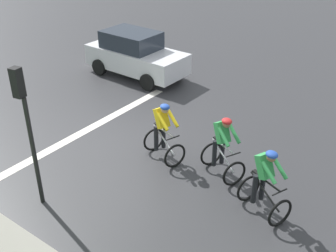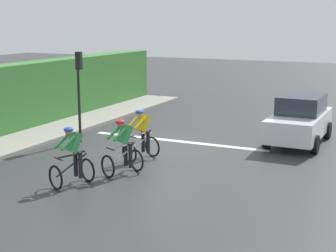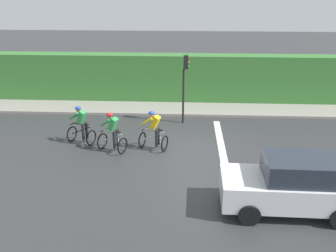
{
  "view_description": "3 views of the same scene",
  "coord_description": "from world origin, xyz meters",
  "px_view_note": "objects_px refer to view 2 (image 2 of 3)",
  "views": [
    {
      "loc": [
        7.68,
        7.47,
        6.31
      ],
      "look_at": [
        -0.23,
        1.63,
        0.88
      ],
      "focal_mm": 44.41,
      "sensor_mm": 36.0,
      "label": 1
    },
    {
      "loc": [
        -7.58,
        15.83,
        4.49
      ],
      "look_at": [
        -0.53,
        0.81,
        1.01
      ],
      "focal_mm": 54.51,
      "sensor_mm": 36.0,
      "label": 2
    },
    {
      "loc": [
        -14.07,
        0.32,
        6.54
      ],
      "look_at": [
        0.43,
        1.09,
        0.89
      ],
      "focal_mm": 39.81,
      "sensor_mm": 36.0,
      "label": 3
    }
  ],
  "objects_px": {
    "traffic_light_near_crossing": "(79,83)",
    "cyclist_second": "(123,148)",
    "cyclist_lead": "(73,157)",
    "car_white": "(300,120)",
    "cyclist_mid": "(142,136)"
  },
  "relations": [
    {
      "from": "cyclist_mid",
      "to": "car_white",
      "type": "height_order",
      "value": "car_white"
    },
    {
      "from": "cyclist_lead",
      "to": "cyclist_mid",
      "type": "height_order",
      "value": "same"
    },
    {
      "from": "cyclist_second",
      "to": "cyclist_mid",
      "type": "relative_size",
      "value": 1.0
    },
    {
      "from": "cyclist_second",
      "to": "car_white",
      "type": "bearing_deg",
      "value": -122.23
    },
    {
      "from": "car_white",
      "to": "traffic_light_near_crossing",
      "type": "distance_m",
      "value": 8.22
    },
    {
      "from": "cyclist_second",
      "to": "traffic_light_near_crossing",
      "type": "height_order",
      "value": "traffic_light_near_crossing"
    },
    {
      "from": "traffic_light_near_crossing",
      "to": "cyclist_second",
      "type": "bearing_deg",
      "value": 140.58
    },
    {
      "from": "cyclist_lead",
      "to": "traffic_light_near_crossing",
      "type": "distance_m",
      "value": 5.35
    },
    {
      "from": "car_white",
      "to": "traffic_light_near_crossing",
      "type": "xyz_separation_m",
      "value": [
        7.39,
        3.32,
        1.35
      ]
    },
    {
      "from": "cyclist_lead",
      "to": "cyclist_second",
      "type": "distance_m",
      "value": 1.65
    },
    {
      "from": "cyclist_second",
      "to": "traffic_light_near_crossing",
      "type": "relative_size",
      "value": 0.5
    },
    {
      "from": "cyclist_mid",
      "to": "traffic_light_near_crossing",
      "type": "relative_size",
      "value": 0.5
    },
    {
      "from": "cyclist_lead",
      "to": "cyclist_second",
      "type": "bearing_deg",
      "value": -116.42
    },
    {
      "from": "cyclist_lead",
      "to": "car_white",
      "type": "height_order",
      "value": "car_white"
    },
    {
      "from": "car_white",
      "to": "traffic_light_near_crossing",
      "type": "height_order",
      "value": "traffic_light_near_crossing"
    }
  ]
}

